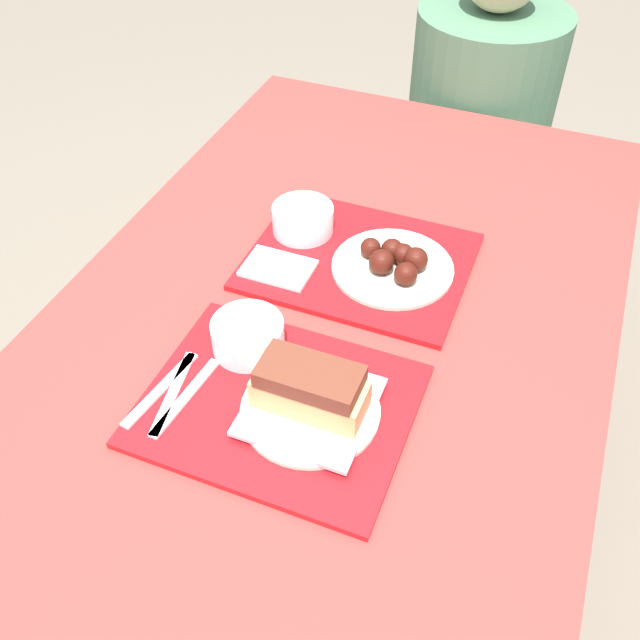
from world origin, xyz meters
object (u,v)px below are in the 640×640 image
object	(u,v)px
tray_near	(281,406)
bowl_coleslaw_near	(248,334)
tray_far	(360,262)
bowl_coleslaw_far	(303,218)
person_seated_across	(484,86)
brisket_sandwich_plate	(310,396)
wings_plate_far	(394,263)

from	to	relation	value
tray_near	bowl_coleslaw_near	xyz separation A→B (m)	(-0.10, 0.09, 0.04)
tray_far	bowl_coleslaw_far	distance (m)	0.15
person_seated_across	brisket_sandwich_plate	bearing A→B (deg)	-89.97
tray_near	brisket_sandwich_plate	bearing A→B (deg)	4.05
person_seated_across	tray_far	bearing A→B (deg)	-93.26
brisket_sandwich_plate	bowl_coleslaw_far	size ratio (longest dim) A/B	1.79
tray_far	person_seated_across	bearing A→B (deg)	86.74
brisket_sandwich_plate	bowl_coleslaw_far	distance (m)	0.45
bowl_coleslaw_near	tray_near	bearing A→B (deg)	-42.89
tray_near	brisket_sandwich_plate	world-z (taller)	brisket_sandwich_plate
brisket_sandwich_plate	person_seated_across	distance (m)	1.24
wings_plate_far	tray_far	bearing A→B (deg)	174.20
bowl_coleslaw_near	bowl_coleslaw_far	size ratio (longest dim) A/B	1.00
bowl_coleslaw_near	brisket_sandwich_plate	distance (m)	0.17
brisket_sandwich_plate	wings_plate_far	world-z (taller)	brisket_sandwich_plate
wings_plate_far	brisket_sandwich_plate	bearing A→B (deg)	-92.72
tray_far	brisket_sandwich_plate	distance (m)	0.37
tray_far	wings_plate_far	bearing A→B (deg)	-5.80
bowl_coleslaw_near	bowl_coleslaw_far	bearing A→B (deg)	96.94
tray_far	bowl_coleslaw_far	xyz separation A→B (m)	(-0.13, 0.04, 0.04)
tray_far	wings_plate_far	distance (m)	0.07
bowl_coleslaw_near	person_seated_across	xyz separation A→B (m)	(0.14, 1.15, -0.08)
bowl_coleslaw_far	bowl_coleslaw_near	bearing A→B (deg)	-83.06
wings_plate_far	person_seated_across	world-z (taller)	person_seated_across
bowl_coleslaw_far	wings_plate_far	xyz separation A→B (m)	(0.20, -0.05, -0.01)
tray_far	wings_plate_far	world-z (taller)	wings_plate_far
bowl_coleslaw_near	person_seated_across	world-z (taller)	person_seated_across
bowl_coleslaw_far	person_seated_across	world-z (taller)	person_seated_across
tray_far	wings_plate_far	size ratio (longest dim) A/B	1.80
tray_far	brisket_sandwich_plate	size ratio (longest dim) A/B	1.90
bowl_coleslaw_near	person_seated_across	distance (m)	1.17
bowl_coleslaw_far	brisket_sandwich_plate	bearing A→B (deg)	-65.79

